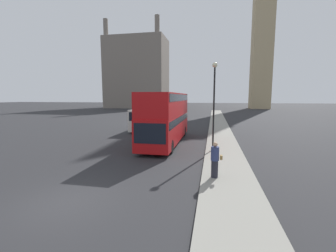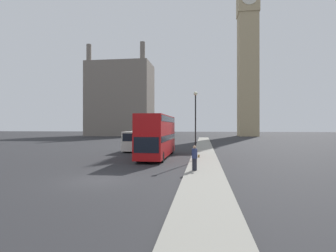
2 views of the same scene
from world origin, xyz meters
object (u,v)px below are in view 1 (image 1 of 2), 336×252
Objects in this scene: clock_tower at (264,15)px; street_lamp at (214,94)px; red_double_decker_bus at (166,116)px; white_van at (144,119)px; pedestrian at (215,160)px.

clock_tower is 73.54m from street_lamp.
red_double_decker_bus is 1.70× the size of street_lamp.
white_van is (-23.67, -57.63, -29.76)m from clock_tower.
pedestrian is at bearing -102.03° from clock_tower.
clock_tower is 5.68× the size of red_double_decker_bus.
clock_tower is at bearing 67.67° from white_van.
red_double_decker_bus is (-19.60, -63.99, -28.73)m from clock_tower.
red_double_decker_bus is at bearing 116.26° from pedestrian.
street_lamp is at bearing -33.31° from red_double_decker_bus.
clock_tower is at bearing 72.97° from red_double_decker_bus.
clock_tower is 9.62× the size of street_lamp.
white_van is 12.47m from street_lamp.
red_double_decker_bus reaches higher than pedestrian.
white_van is 16.94m from pedestrian.
clock_tower reaches higher than red_double_decker_bus.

